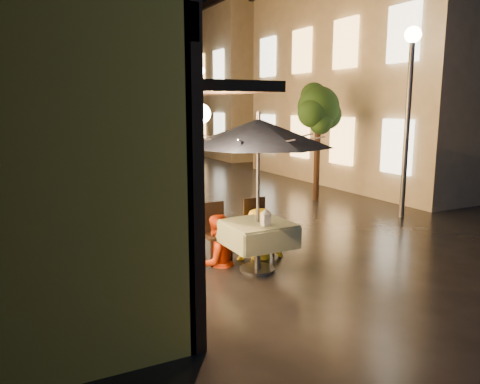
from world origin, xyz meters
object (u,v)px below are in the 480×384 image
person_orange (216,216)px  bicycle_0 (149,207)px  person_yellow (260,210)px  streetlamp_near (410,88)px  patio_umbrella (258,133)px  cafe_table (258,234)px  table_lantern (266,216)px

person_orange → bicycle_0: bearing=-90.9°
person_yellow → bicycle_0: (-1.18, 2.53, -0.32)m
streetlamp_near → patio_umbrella: (-4.70, -1.59, -0.77)m
patio_umbrella → person_yellow: 1.48m
person_orange → bicycle_0: 2.56m
patio_umbrella → bicycle_0: bearing=104.9°
cafe_table → table_lantern: (0.00, -0.24, 0.33)m
patio_umbrella → person_yellow: patio_umbrella is taller
table_lantern → patio_umbrella: bearing=90.0°
person_orange → bicycle_0: size_ratio=0.84×
table_lantern → bicycle_0: 3.45m
cafe_table → patio_umbrella: bearing=-90.0°
cafe_table → person_yellow: bearing=57.7°
patio_umbrella → bicycle_0: (-0.82, 3.09, -1.65)m
person_yellow → person_orange: bearing=11.6°
table_lantern → person_yellow: 0.88m
streetlamp_near → person_orange: bearing=-168.9°
person_yellow → bicycle_0: size_ratio=0.86×
streetlamp_near → patio_umbrella: bearing=-161.4°
person_orange → cafe_table: bearing=118.6°
streetlamp_near → cafe_table: (-4.70, -1.59, -2.33)m
streetlamp_near → person_yellow: bearing=-166.7°
patio_umbrella → person_orange: bearing=128.1°
patio_umbrella → person_yellow: (0.35, 0.56, -1.33)m
cafe_table → person_yellow: person_yellow is taller
cafe_table → person_orange: size_ratio=0.62×
cafe_table → person_orange: bearing=128.1°
patio_umbrella → bicycle_0: size_ratio=1.29×
patio_umbrella → person_orange: (-0.45, 0.57, -1.34)m
person_orange → patio_umbrella: bearing=118.6°
streetlamp_near → bicycle_0: bearing=164.8°
streetlamp_near → person_yellow: streetlamp_near is taller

